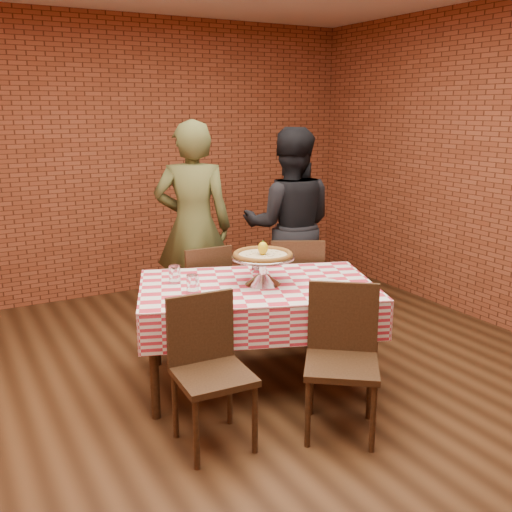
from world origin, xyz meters
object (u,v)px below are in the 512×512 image
chair_far_left (201,294)px  diner_black (289,226)px  water_glass_left (193,284)px  chair_near_left (213,376)px  water_glass_right (175,275)px  chair_far_right (295,288)px  pizza_stand (263,270)px  condiment_caddy (258,265)px  table (257,334)px  diner_olive (193,227)px  pizza (263,255)px  chair_near_right (342,364)px

chair_far_left → diner_black: (0.98, 0.16, 0.46)m
chair_far_left → diner_black: bearing=-169.1°
water_glass_left → chair_near_left: chair_near_left is taller
water_glass_right → chair_far_left: 0.82m
chair_far_right → diner_black: diner_black is taller
pizza_stand → condiment_caddy: size_ratio=3.62×
table → chair_near_left: chair_near_left is taller
table → chair_far_right: size_ratio=1.76×
condiment_caddy → diner_olive: 1.02m
chair_far_left → water_glass_left: bearing=64.6°
condiment_caddy → diner_black: bearing=75.7°
pizza_stand → chair_near_left: bearing=-138.9°
water_glass_right → condiment_caddy: water_glass_right is taller
pizza → chair_near_left: pizza is taller
diner_black → water_glass_right: bearing=58.3°
pizza → diner_black: 1.38m
water_glass_left → condiment_caddy: size_ratio=1.02×
chair_far_right → chair_far_left: bearing=6.7°
table → chair_far_left: size_ratio=1.85×
pizza → table: bearing=155.8°
pizza_stand → diner_black: size_ratio=0.25×
pizza → condiment_caddy: pizza is taller
water_glass_left → chair_near_left: 0.74m
condiment_caddy → chair_far_right: size_ratio=0.14×
chair_near_left → diner_black: diner_black is taller
table → diner_black: size_ratio=0.90×
diner_black → water_glass_left: bearing=66.7°
condiment_caddy → table: bearing=-90.0°
table → water_glass_right: water_glass_right is taller
water_glass_right → chair_near_right: chair_near_right is taller
chair_near_right → pizza_stand: bearing=132.5°
table → chair_near_left: 0.87m
condiment_caddy → chair_far_left: condiment_caddy is taller
table → condiment_caddy: 0.53m
pizza_stand → chair_near_right: pizza_stand is taller
table → chair_far_left: 0.88m
water_glass_right → diner_olive: size_ratio=0.07×
pizza_stand → condiment_caddy: 0.30m
water_glass_right → diner_olive: 1.12m
chair_near_left → chair_near_right: 0.79m
chair_near_left → diner_olive: diner_olive is taller
table → diner_black: 1.48m
water_glass_left → pizza: bearing=-5.0°
pizza_stand → diner_black: 1.38m
water_glass_right → diner_black: (1.43, 0.73, 0.08)m
condiment_caddy → chair_far_left: size_ratio=0.14×
water_glass_right → chair_near_right: 1.36m
chair_far_left → chair_far_right: (0.76, -0.29, 0.02)m
chair_far_right → diner_black: (0.22, 0.45, 0.44)m
pizza_stand → chair_near_left: pizza_stand is taller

